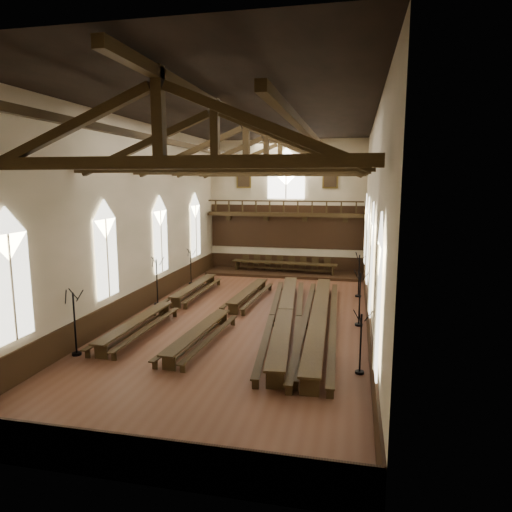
{
  "coord_description": "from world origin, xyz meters",
  "views": [
    {
      "loc": [
        5.2,
        -21.71,
        6.9
      ],
      "look_at": [
        0.15,
        1.5,
        3.0
      ],
      "focal_mm": 32.0,
      "sensor_mm": 36.0,
      "label": 1
    }
  ],
  "objects_px": {
    "candelabrum_left_near": "(76,335)",
    "candelabrum_left_far": "(191,273)",
    "candelabrum_right_mid": "(359,309)",
    "refectory_row_a": "(170,303)",
    "candelabrum_right_far": "(359,283)",
    "candelabrum_right_near": "(360,355)",
    "refectory_row_d": "(319,316)",
    "dais": "(284,273)",
    "high_table": "(284,264)",
    "refectory_row_b": "(228,310)",
    "refectory_row_c": "(285,313)",
    "candelabrum_left_mid": "(157,290)"
  },
  "relations": [
    {
      "from": "refectory_row_c",
      "to": "refectory_row_d",
      "type": "relative_size",
      "value": 1.0
    },
    {
      "from": "refectory_row_b",
      "to": "refectory_row_d",
      "type": "xyz_separation_m",
      "value": [
        4.59,
        -0.4,
        0.09
      ]
    },
    {
      "from": "high_table",
      "to": "candelabrum_right_far",
      "type": "height_order",
      "value": "candelabrum_right_far"
    },
    {
      "from": "candelabrum_right_near",
      "to": "candelabrum_left_near",
      "type": "bearing_deg",
      "value": -176.95
    },
    {
      "from": "high_table",
      "to": "candelabrum_right_mid",
      "type": "relative_size",
      "value": 2.88
    },
    {
      "from": "refectory_row_a",
      "to": "candelabrum_right_mid",
      "type": "relative_size",
      "value": 5.05
    },
    {
      "from": "refectory_row_b",
      "to": "refectory_row_d",
      "type": "height_order",
      "value": "refectory_row_d"
    },
    {
      "from": "high_table",
      "to": "candelabrum_left_far",
      "type": "relative_size",
      "value": 3.28
    },
    {
      "from": "dais",
      "to": "candelabrum_right_near",
      "type": "distance_m",
      "value": 17.88
    },
    {
      "from": "refectory_row_c",
      "to": "refectory_row_d",
      "type": "xyz_separation_m",
      "value": [
        1.66,
        -0.19,
        0.01
      ]
    },
    {
      "from": "candelabrum_left_far",
      "to": "candelabrum_right_mid",
      "type": "xyz_separation_m",
      "value": [
        11.1,
        -6.88,
        0.1
      ]
    },
    {
      "from": "high_table",
      "to": "candelabrum_left_near",
      "type": "distance_m",
      "value": 18.5
    },
    {
      "from": "refectory_row_a",
      "to": "refectory_row_d",
      "type": "xyz_separation_m",
      "value": [
        7.95,
        -0.97,
        0.08
      ]
    },
    {
      "from": "candelabrum_right_near",
      "to": "dais",
      "type": "bearing_deg",
      "value": 107.71
    },
    {
      "from": "candelabrum_left_near",
      "to": "candelabrum_left_far",
      "type": "distance_m",
      "value": 13.16
    },
    {
      "from": "candelabrum_right_near",
      "to": "candelabrum_right_far",
      "type": "xyz_separation_m",
      "value": [
        -0.0,
        11.4,
        0.11
      ]
    },
    {
      "from": "candelabrum_left_near",
      "to": "candelabrum_right_far",
      "type": "bearing_deg",
      "value": 47.21
    },
    {
      "from": "refectory_row_d",
      "to": "candelabrum_left_far",
      "type": "bearing_deg",
      "value": 140.34
    },
    {
      "from": "refectory_row_b",
      "to": "candelabrum_right_far",
      "type": "xyz_separation_m",
      "value": [
        6.45,
        6.09,
        0.34
      ]
    },
    {
      "from": "candelabrum_left_near",
      "to": "candelabrum_left_far",
      "type": "xyz_separation_m",
      "value": [
        -0.0,
        13.15,
        -0.09
      ]
    },
    {
      "from": "refectory_row_a",
      "to": "candelabrum_left_far",
      "type": "distance_m",
      "value": 6.81
    },
    {
      "from": "dais",
      "to": "refectory_row_a",
      "type": "bearing_deg",
      "value": -111.48
    },
    {
      "from": "refectory_row_a",
      "to": "dais",
      "type": "bearing_deg",
      "value": 68.52
    },
    {
      "from": "high_table",
      "to": "candelabrum_left_near",
      "type": "height_order",
      "value": "candelabrum_left_near"
    },
    {
      "from": "refectory_row_a",
      "to": "refectory_row_c",
      "type": "bearing_deg",
      "value": -7.1
    },
    {
      "from": "refectory_row_a",
      "to": "refectory_row_d",
      "type": "height_order",
      "value": "refectory_row_d"
    },
    {
      "from": "refectory_row_c",
      "to": "candelabrum_left_far",
      "type": "height_order",
      "value": "candelabrum_left_far"
    },
    {
      "from": "refectory_row_d",
      "to": "high_table",
      "type": "bearing_deg",
      "value": 106.41
    },
    {
      "from": "candelabrum_right_near",
      "to": "candelabrum_left_far",
      "type": "bearing_deg",
      "value": 131.46
    },
    {
      "from": "high_table",
      "to": "candelabrum_right_near",
      "type": "relative_size",
      "value": 3.35
    },
    {
      "from": "candelabrum_left_mid",
      "to": "candelabrum_left_far",
      "type": "relative_size",
      "value": 1.14
    },
    {
      "from": "refectory_row_a",
      "to": "candelabrum_right_near",
      "type": "relative_size",
      "value": 5.87
    },
    {
      "from": "refectory_row_a",
      "to": "refectory_row_c",
      "type": "height_order",
      "value": "refectory_row_c"
    },
    {
      "from": "dais",
      "to": "candelabrum_right_near",
      "type": "height_order",
      "value": "candelabrum_right_near"
    },
    {
      "from": "candelabrum_left_near",
      "to": "refectory_row_b",
      "type": "bearing_deg",
      "value": 51.77
    },
    {
      "from": "candelabrum_left_near",
      "to": "dais",
      "type": "bearing_deg",
      "value": 72.17
    },
    {
      "from": "candelabrum_left_far",
      "to": "candelabrum_right_far",
      "type": "xyz_separation_m",
      "value": [
        11.1,
        -1.17,
        0.09
      ]
    },
    {
      "from": "candelabrum_right_near",
      "to": "candelabrum_right_mid",
      "type": "relative_size",
      "value": 0.86
    },
    {
      "from": "dais",
      "to": "candelabrum_right_near",
      "type": "xyz_separation_m",
      "value": [
        5.43,
        -17.02,
        0.62
      ]
    },
    {
      "from": "candelabrum_left_near",
      "to": "candelabrum_left_mid",
      "type": "xyz_separation_m",
      "value": [
        -0.0,
        7.74,
        0.01
      ]
    },
    {
      "from": "high_table",
      "to": "candelabrum_right_near",
      "type": "xyz_separation_m",
      "value": [
        5.43,
        -17.02,
        -0.1
      ]
    },
    {
      "from": "refectory_row_c",
      "to": "high_table",
      "type": "xyz_separation_m",
      "value": [
        -1.9,
        11.92,
        0.24
      ]
    },
    {
      "from": "refectory_row_a",
      "to": "candelabrum_right_far",
      "type": "xyz_separation_m",
      "value": [
        9.82,
        5.51,
        0.32
      ]
    },
    {
      "from": "refectory_row_c",
      "to": "candelabrum_left_mid",
      "type": "relative_size",
      "value": 5.41
    },
    {
      "from": "dais",
      "to": "candelabrum_right_near",
      "type": "bearing_deg",
      "value": -72.29
    },
    {
      "from": "refectory_row_d",
      "to": "refectory_row_c",
      "type": "bearing_deg",
      "value": 173.48
    },
    {
      "from": "candelabrum_left_far",
      "to": "candelabrum_right_near",
      "type": "distance_m",
      "value": 16.76
    },
    {
      "from": "refectory_row_b",
      "to": "dais",
      "type": "bearing_deg",
      "value": 85.03
    },
    {
      "from": "candelabrum_left_near",
      "to": "candelabrum_left_far",
      "type": "relative_size",
      "value": 1.13
    },
    {
      "from": "refectory_row_d",
      "to": "dais",
      "type": "bearing_deg",
      "value": 106.41
    }
  ]
}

